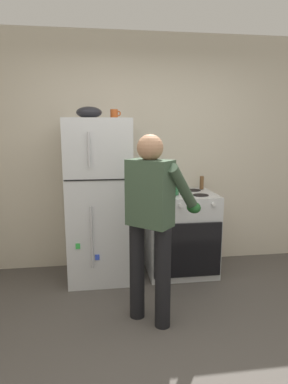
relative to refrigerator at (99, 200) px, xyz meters
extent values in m
plane|color=#4C4742|center=(0.49, -1.57, -0.87)|extent=(8.00, 8.00, 0.00)
cube|color=beige|center=(0.49, 0.38, 0.48)|extent=(6.00, 0.10, 2.70)
cube|color=silver|center=(0.00, 0.00, 0.00)|extent=(0.68, 0.68, 1.74)
cube|color=black|center=(0.00, -0.34, 0.28)|extent=(0.67, 0.01, 0.01)
cylinder|color=#B7B7BC|center=(-0.08, -0.36, -0.30)|extent=(0.02, 0.02, 0.63)
cylinder|color=#B7B7BC|center=(-0.08, -0.36, 0.58)|extent=(0.02, 0.02, 0.33)
cube|color=green|center=(-0.22, -0.35, -0.39)|extent=(0.04, 0.01, 0.06)
cube|color=blue|center=(-0.04, -0.35, -0.51)|extent=(0.04, 0.01, 0.06)
cube|color=silver|center=(0.91, 0.00, -0.41)|extent=(0.76, 0.64, 0.93)
cube|color=black|center=(0.91, -0.32, -0.48)|extent=(0.53, 0.01, 0.33)
cylinder|color=black|center=(0.73, -0.14, 0.06)|extent=(0.17, 0.17, 0.01)
cylinder|color=black|center=(1.10, -0.14, 0.06)|extent=(0.17, 0.17, 0.01)
cylinder|color=black|center=(0.73, 0.14, 0.06)|extent=(0.17, 0.17, 0.01)
cylinder|color=black|center=(1.10, 0.14, 0.06)|extent=(0.17, 0.17, 0.01)
cylinder|color=silver|center=(0.65, -0.33, -0.01)|extent=(0.04, 0.03, 0.04)
cylinder|color=silver|center=(0.82, -0.33, -0.01)|extent=(0.04, 0.03, 0.04)
cylinder|color=silver|center=(1.00, -0.33, -0.01)|extent=(0.04, 0.03, 0.04)
cylinder|color=silver|center=(1.17, -0.33, -0.01)|extent=(0.04, 0.03, 0.04)
cube|color=black|center=(0.91, -0.33, -0.50)|extent=(0.72, 0.03, 0.59)
cylinder|color=black|center=(0.31, -0.88, -0.44)|extent=(0.13, 0.13, 0.86)
cylinder|color=black|center=(0.50, -1.05, -0.44)|extent=(0.13, 0.13, 0.86)
cube|color=#384C38|center=(0.40, -0.97, 0.26)|extent=(0.40, 0.39, 0.54)
sphere|color=#A37556|center=(0.40, -0.97, 0.62)|extent=(0.21, 0.21, 0.21)
sphere|color=#464646|center=(0.40, -0.97, 0.59)|extent=(0.15, 0.15, 0.15)
cylinder|color=#384C38|center=(0.39, -0.68, 0.28)|extent=(0.38, 0.41, 0.46)
cylinder|color=#384C38|center=(0.69, -0.95, 0.28)|extent=(0.38, 0.41, 0.46)
ellipsoid|color=#1E5123|center=(0.52, -0.54, 0.09)|extent=(0.12, 0.18, 0.10)
ellipsoid|color=#1E5123|center=(0.82, -0.80, 0.09)|extent=(0.12, 0.18, 0.10)
cylinder|color=#236638|center=(0.75, -0.05, 0.13)|extent=(0.24, 0.24, 0.14)
cube|color=black|center=(0.61, -0.05, 0.18)|extent=(0.05, 0.03, 0.02)
cube|color=black|center=(0.90, -0.05, 0.18)|extent=(0.05, 0.03, 0.02)
cylinder|color=#B24C1E|center=(0.18, 0.05, 0.92)|extent=(0.08, 0.08, 0.10)
torus|color=#B24C1E|center=(0.22, 0.05, 0.92)|extent=(0.06, 0.01, 0.06)
cylinder|color=brown|center=(1.21, 0.20, 0.14)|extent=(0.05, 0.05, 0.15)
ellipsoid|color=black|center=(-0.08, 0.00, 0.93)|extent=(0.26, 0.26, 0.12)
camera|label=1|loc=(-0.01, -3.55, 0.78)|focal=31.03mm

